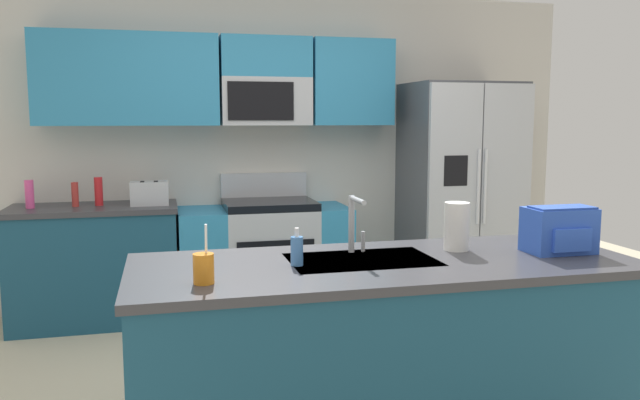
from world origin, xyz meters
name	(u,v)px	position (x,y,z in m)	size (l,w,h in m)	color
kitchen_wall_unit	(258,128)	(-0.14, 2.08, 1.47)	(5.20, 0.43, 2.60)	beige
back_counter	(96,264)	(-1.45, 1.80, 0.45)	(1.24, 0.63, 0.90)	navy
range_oven	(265,256)	(-0.14, 1.80, 0.44)	(1.36, 0.61, 1.10)	#B7BABF
refrigerator	(460,193)	(1.53, 1.73, 0.93)	(0.90, 0.76, 1.85)	#4C4F54
island_counter	(384,353)	(0.07, -0.48, 0.45)	(2.33, 0.90, 0.90)	navy
toaster	(149,193)	(-1.03, 1.75, 0.99)	(0.28, 0.16, 0.18)	#B7BABF
pepper_mill	(75,194)	(-1.57, 1.80, 0.99)	(0.05, 0.05, 0.18)	#B2332D
bottle_red	(99,191)	(-1.40, 1.83, 1.01)	(0.06, 0.06, 0.21)	red
bottle_pink	(29,194)	(-1.88, 1.79, 1.00)	(0.06, 0.06, 0.21)	#EA4C93
sink_faucet	(354,219)	(-0.03, -0.29, 1.07)	(0.08, 0.21, 0.28)	#B7BABF
drink_cup_orange	(204,268)	(-0.78, -0.69, 0.96)	(0.08, 0.08, 0.24)	orange
soap_dispenser	(297,250)	(-0.35, -0.47, 0.97)	(0.06, 0.06, 0.17)	#4C8CD8
paper_towel_roll	(457,226)	(0.49, -0.34, 1.02)	(0.12, 0.12, 0.24)	white
backpack	(560,229)	(0.95, -0.51, 1.02)	(0.32, 0.22, 0.23)	blue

